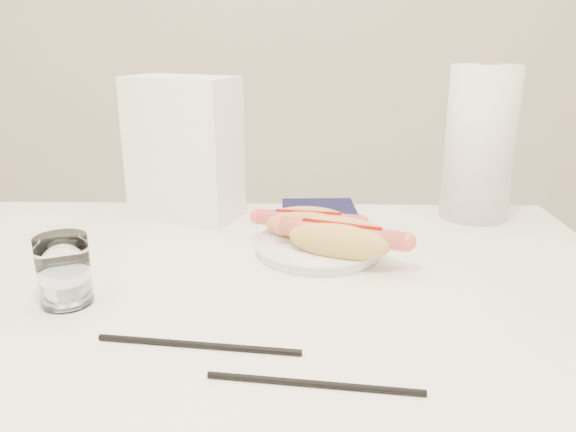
{
  "coord_description": "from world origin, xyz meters",
  "views": [
    {
      "loc": [
        0.1,
        -0.76,
        1.1
      ],
      "look_at": [
        0.08,
        0.1,
        0.82
      ],
      "focal_mm": 35.6,
      "sensor_mm": 36.0,
      "label": 1
    }
  ],
  "objects_px": {
    "table": "(233,319)",
    "napkin_box": "(184,149)",
    "hotdog_right": "(341,239)",
    "hotdog_left": "(308,224)",
    "plate": "(319,248)",
    "paper_towel_roll": "(480,143)",
    "water_glass": "(64,271)"
  },
  "relations": [
    {
      "from": "hotdog_right",
      "to": "water_glass",
      "type": "bearing_deg",
      "value": -138.51
    },
    {
      "from": "hotdog_left",
      "to": "hotdog_right",
      "type": "bearing_deg",
      "value": -48.66
    },
    {
      "from": "hotdog_right",
      "to": "water_glass",
      "type": "distance_m",
      "value": 0.4
    },
    {
      "from": "table",
      "to": "napkin_box",
      "type": "xyz_separation_m",
      "value": [
        -0.13,
        0.31,
        0.19
      ]
    },
    {
      "from": "table",
      "to": "paper_towel_roll",
      "type": "relative_size",
      "value": 4.12
    },
    {
      "from": "plate",
      "to": "paper_towel_roll",
      "type": "distance_m",
      "value": 0.4
    },
    {
      "from": "hotdog_right",
      "to": "napkin_box",
      "type": "xyz_separation_m",
      "value": [
        -0.29,
        0.24,
        0.09
      ]
    },
    {
      "from": "table",
      "to": "hotdog_right",
      "type": "relative_size",
      "value": 6.04
    },
    {
      "from": "water_glass",
      "to": "plate",
      "type": "bearing_deg",
      "value": 29.23
    },
    {
      "from": "table",
      "to": "water_glass",
      "type": "xyz_separation_m",
      "value": [
        -0.21,
        -0.07,
        0.11
      ]
    },
    {
      "from": "table",
      "to": "hotdog_right",
      "type": "xyz_separation_m",
      "value": [
        0.16,
        0.07,
        0.1
      ]
    },
    {
      "from": "table",
      "to": "napkin_box",
      "type": "height_order",
      "value": "napkin_box"
    },
    {
      "from": "plate",
      "to": "paper_towel_roll",
      "type": "xyz_separation_m",
      "value": [
        0.31,
        0.2,
        0.14
      ]
    },
    {
      "from": "paper_towel_roll",
      "to": "plate",
      "type": "bearing_deg",
      "value": -146.74
    },
    {
      "from": "hotdog_left",
      "to": "water_glass",
      "type": "bearing_deg",
      "value": -136.43
    },
    {
      "from": "plate",
      "to": "hotdog_right",
      "type": "xyz_separation_m",
      "value": [
        0.03,
        -0.05,
        0.03
      ]
    },
    {
      "from": "water_glass",
      "to": "paper_towel_roll",
      "type": "bearing_deg",
      "value": 31.19
    },
    {
      "from": "table",
      "to": "water_glass",
      "type": "height_order",
      "value": "water_glass"
    },
    {
      "from": "plate",
      "to": "table",
      "type": "bearing_deg",
      "value": -137.13
    },
    {
      "from": "plate",
      "to": "water_glass",
      "type": "height_order",
      "value": "water_glass"
    },
    {
      "from": "table",
      "to": "hotdog_right",
      "type": "bearing_deg",
      "value": 24.1
    },
    {
      "from": "hotdog_left",
      "to": "hotdog_right",
      "type": "relative_size",
      "value": 0.9
    },
    {
      "from": "hotdog_left",
      "to": "hotdog_right",
      "type": "distance_m",
      "value": 0.09
    },
    {
      "from": "plate",
      "to": "water_glass",
      "type": "relative_size",
      "value": 2.14
    },
    {
      "from": "paper_towel_roll",
      "to": "hotdog_left",
      "type": "bearing_deg",
      "value": -152.4
    },
    {
      "from": "paper_towel_roll",
      "to": "table",
      "type": "bearing_deg",
      "value": -143.64
    },
    {
      "from": "paper_towel_roll",
      "to": "water_glass",
      "type": "bearing_deg",
      "value": -148.81
    },
    {
      "from": "napkin_box",
      "to": "paper_towel_roll",
      "type": "height_order",
      "value": "paper_towel_roll"
    },
    {
      "from": "hotdog_left",
      "to": "water_glass",
      "type": "distance_m",
      "value": 0.4
    },
    {
      "from": "hotdog_left",
      "to": "napkin_box",
      "type": "relative_size",
      "value": 0.66
    },
    {
      "from": "hotdog_left",
      "to": "table",
      "type": "bearing_deg",
      "value": -117.37
    },
    {
      "from": "hotdog_right",
      "to": "water_glass",
      "type": "height_order",
      "value": "water_glass"
    }
  ]
}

